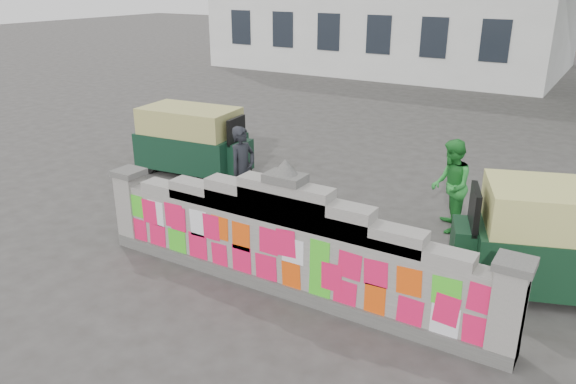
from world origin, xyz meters
name	(u,v)px	position (x,y,z in m)	size (l,w,h in m)	color
ground	(285,290)	(0.00, 0.00, 0.00)	(100.00, 100.00, 0.00)	#383533
parapet_wall	(285,244)	(0.00, -0.01, 0.75)	(6.48, 0.44, 2.01)	#4C4C49
cyclist_bike	(244,200)	(-1.92, 1.65, 0.47)	(0.62, 1.78, 0.94)	black
cyclist_rider	(243,183)	(-1.92, 1.65, 0.79)	(0.58, 0.38, 1.59)	black
pedestrian	(450,186)	(1.36, 3.34, 0.83)	(0.81, 0.63, 1.67)	green
rickshaw_left	(193,139)	(-4.61, 3.45, 0.79)	(2.80, 1.51, 1.52)	black
rickshaw_right	(561,239)	(3.31, 2.04, 0.82)	(2.95, 2.07, 1.59)	black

